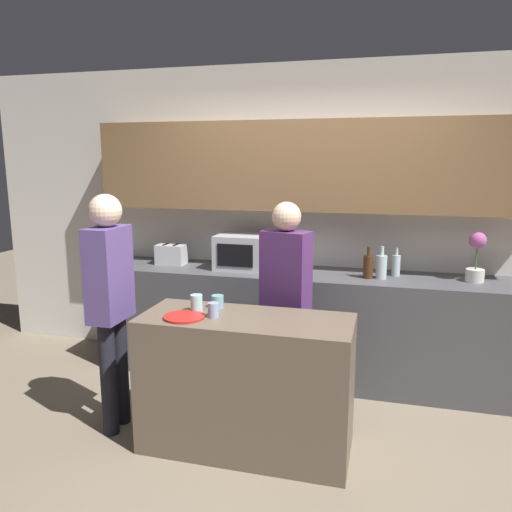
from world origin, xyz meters
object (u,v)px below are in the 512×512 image
cup_0 (213,310)px  person_center (110,293)px  cup_2 (197,303)px  cup_1 (218,302)px  toaster (171,254)px  plate_on_island (184,317)px  bottle_1 (381,266)px  potted_plant (476,257)px  person_left (286,291)px  microwave (247,252)px  bottle_2 (396,265)px  bottle_0 (368,266)px

cup_0 → person_center: 0.76m
cup_2 → cup_1: bearing=48.5°
person_center → cup_0: bearing=86.3°
cup_0 → person_center: (-0.76, 0.05, 0.04)m
toaster → plate_on_island: bearing=-62.6°
bottle_1 → cup_0: bearing=-130.2°
potted_plant → plate_on_island: (-1.89, -1.34, -0.23)m
bottle_1 → potted_plant: bearing=6.8°
plate_on_island → person_center: size_ratio=0.16×
bottle_1 → person_left: size_ratio=0.17×
microwave → person_left: size_ratio=0.33×
bottle_1 → bottle_2: bottle_1 is taller
microwave → cup_1: microwave is taller
bottle_0 → cup_0: bottle_0 is taller
potted_plant → person_center: (-2.48, -1.23, -0.15)m
potted_plant → toaster: bearing=180.0°
bottle_2 → cup_0: bottle_2 is taller
microwave → cup_1: (0.10, -1.07, -0.15)m
cup_2 → cup_0: bearing=-29.2°
microwave → bottle_2: microwave is taller
bottle_1 → bottle_2: (0.12, 0.13, -0.01)m
microwave → bottle_1: size_ratio=1.98×
cup_0 → cup_2: size_ratio=0.83×
toaster → bottle_2: size_ratio=1.08×
plate_on_island → potted_plant: bearing=35.2°
microwave → toaster: bearing=179.9°
bottle_0 → person_left: 0.81m
potted_plant → microwave: bearing=-180.0°
bottle_1 → cup_0: size_ratio=2.75×
potted_plant → bottle_0: bearing=-173.1°
microwave → bottle_2: (1.26, 0.05, -0.06)m
cup_2 → person_left: bearing=45.8°
bottle_0 → cup_2: size_ratio=2.26×
cup_0 → plate_on_island: bearing=-160.4°
cup_2 → person_center: (-0.61, -0.04, 0.03)m
bottle_0 → person_center: 2.01m
microwave → cup_0: (0.14, -1.27, -0.14)m
bottle_0 → plate_on_island: bottle_0 is taller
bottle_0 → person_center: size_ratio=0.16×
cup_0 → bottle_1: bearing=49.8°
bottle_2 → cup_1: bottle_2 is taller
bottle_2 → plate_on_island: bearing=-133.1°
microwave → cup_2: size_ratio=4.52×
toaster → cup_0: size_ratio=2.72×
bottle_1 → cup_0: 1.56m
plate_on_island → bottle_1: bearing=46.7°
bottle_2 → cup_1: bearing=-136.0°
toaster → person_center: bearing=-85.0°
person_left → bottle_2: bearing=-121.4°
toaster → potted_plant: potted_plant is taller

